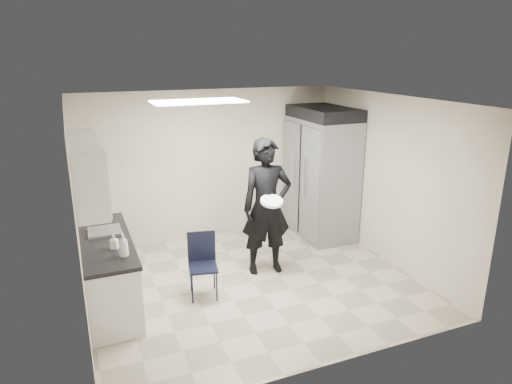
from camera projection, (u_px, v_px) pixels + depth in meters
name	position (u px, v px, depth m)	size (l,w,h in m)	color
floor	(253.00, 282.00, 6.60)	(4.50, 4.50, 0.00)	#B1A18B
ceiling	(252.00, 100.00, 5.84)	(4.50, 4.50, 0.00)	silver
back_wall	(210.00, 165.00, 7.99)	(4.50, 4.50, 0.00)	beige
left_wall	(77.00, 219.00, 5.40)	(4.00, 4.00, 0.00)	beige
right_wall	(387.00, 180.00, 7.04)	(4.00, 4.00, 0.00)	beige
ceiling_panel	(198.00, 102.00, 5.98)	(1.20, 0.60, 0.02)	white
lower_counter	(108.00, 273.00, 5.94)	(0.60, 1.90, 0.86)	silver
countertop	(105.00, 241.00, 5.81)	(0.64, 1.95, 0.05)	black
sink	(105.00, 235.00, 6.04)	(0.42, 0.40, 0.14)	gray
faucet	(88.00, 227.00, 5.92)	(0.02, 0.02, 0.24)	silver
upper_cabinets	(86.00, 171.00, 5.49)	(0.35, 1.80, 0.75)	silver
towel_dispenser	(79.00, 166.00, 6.54)	(0.22, 0.30, 0.35)	black
notice_sticker_left	(78.00, 222.00, 5.51)	(0.00, 0.12, 0.07)	yellow
notice_sticker_right	(77.00, 220.00, 5.70)	(0.00, 0.12, 0.07)	yellow
commercial_fridge	(321.00, 178.00, 8.09)	(0.80, 1.35, 2.10)	gray
fridge_compressor	(324.00, 113.00, 7.75)	(0.80, 1.35, 0.20)	black
folding_chair	(203.00, 267.00, 6.11)	(0.38, 0.38, 0.85)	black
man_tuxedo	(267.00, 207.00, 6.68)	(0.75, 0.50, 2.04)	black
bucket_lid	(272.00, 201.00, 6.40)	(0.32, 0.32, 0.04)	white
soap_bottle_a	(124.00, 245.00, 5.28)	(0.11, 0.11, 0.28)	white
soap_bottle_b	(114.00, 242.00, 5.49)	(0.08, 0.08, 0.18)	silver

